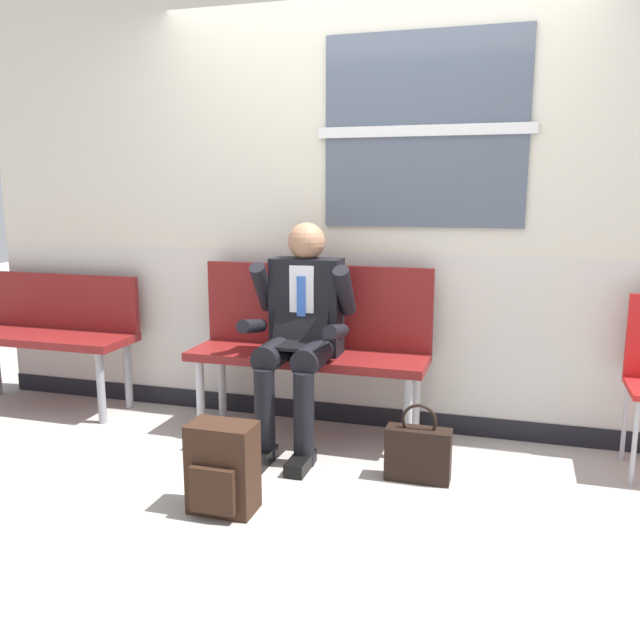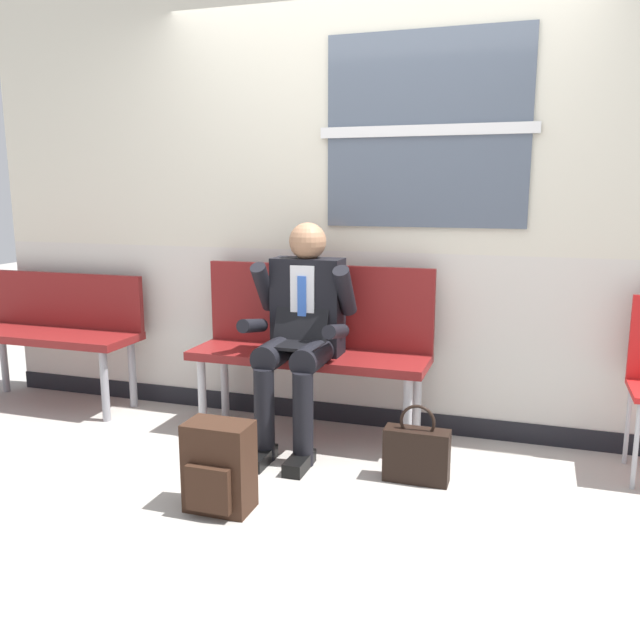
% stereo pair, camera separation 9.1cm
% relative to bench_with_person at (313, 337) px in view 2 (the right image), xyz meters
% --- Properties ---
extents(ground_plane, '(18.00, 18.00, 0.00)m').
position_rel_bench_with_person_xyz_m(ground_plane, '(0.28, -0.35, -0.59)').
color(ground_plane, '#9E9991').
extents(station_wall, '(5.17, 0.16, 2.99)m').
position_rel_bench_with_person_xyz_m(station_wall, '(0.28, 0.27, 0.90)').
color(station_wall, beige).
rests_on(station_wall, ground).
extents(bench_with_person, '(1.39, 0.42, 1.00)m').
position_rel_bench_with_person_xyz_m(bench_with_person, '(0.00, 0.00, 0.00)').
color(bench_with_person, maroon).
rests_on(bench_with_person, ground).
extents(bench_empty, '(1.23, 0.42, 0.88)m').
position_rel_bench_with_person_xyz_m(bench_empty, '(-1.84, -0.01, -0.05)').
color(bench_empty, maroon).
rests_on(bench_empty, ground).
extents(person_seated, '(0.57, 0.70, 1.26)m').
position_rel_bench_with_person_xyz_m(person_seated, '(0.00, -0.21, 0.09)').
color(person_seated, black).
rests_on(person_seated, ground).
extents(backpack, '(0.30, 0.22, 0.41)m').
position_rel_bench_with_person_xyz_m(backpack, '(-0.09, -1.07, -0.38)').
color(backpack, '#331E14').
rests_on(backpack, ground).
extents(handbag, '(0.32, 0.12, 0.40)m').
position_rel_bench_with_person_xyz_m(handbag, '(0.72, -0.49, -0.44)').
color(handbag, black).
rests_on(handbag, ground).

